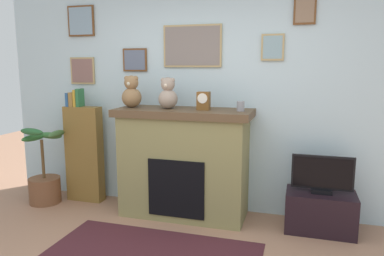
% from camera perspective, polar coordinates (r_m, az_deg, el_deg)
% --- Properties ---
extents(back_wall, '(5.20, 0.15, 2.60)m').
position_cam_1_polar(back_wall, '(4.26, 2.74, 4.72)').
color(back_wall, silver).
rests_on(back_wall, ground_plane).
extents(fireplace, '(1.50, 0.62, 1.21)m').
position_cam_1_polar(fireplace, '(4.11, -1.25, -5.34)').
color(fireplace, olive).
rests_on(fireplace, ground_plane).
extents(bookshelf, '(0.45, 0.16, 1.40)m').
position_cam_1_polar(bookshelf, '(4.74, -16.46, -3.54)').
color(bookshelf, brown).
rests_on(bookshelf, ground_plane).
extents(potted_plant, '(0.48, 0.42, 0.95)m').
position_cam_1_polar(potted_plant, '(4.89, -21.96, -7.32)').
color(potted_plant, brown).
rests_on(potted_plant, ground_plane).
extents(tv_stand, '(0.68, 0.40, 0.41)m').
position_cam_1_polar(tv_stand, '(4.04, 19.30, -12.20)').
color(tv_stand, black).
rests_on(tv_stand, ground_plane).
extents(television, '(0.60, 0.14, 0.38)m').
position_cam_1_polar(television, '(3.92, 19.61, -6.92)').
color(television, black).
rests_on(television, tv_stand).
extents(area_rug, '(1.92, 0.98, 0.01)m').
position_cam_1_polar(area_rug, '(3.49, -6.29, -18.93)').
color(area_rug, '#441D24').
rests_on(area_rug, ground_plane).
extents(candle_jar, '(0.08, 0.08, 0.10)m').
position_cam_1_polar(candle_jar, '(3.83, 7.57, 3.39)').
color(candle_jar, gray).
rests_on(candle_jar, fireplace).
extents(mantel_clock, '(0.13, 0.10, 0.19)m').
position_cam_1_polar(mantel_clock, '(3.90, 1.80, 4.25)').
color(mantel_clock, brown).
rests_on(mantel_clock, fireplace).
extents(teddy_bear_brown, '(0.22, 0.22, 0.36)m').
position_cam_1_polar(teddy_bear_brown, '(4.19, -9.39, 5.38)').
color(teddy_bear_brown, '#916D47').
rests_on(teddy_bear_brown, fireplace).
extents(teddy_bear_tan, '(0.21, 0.21, 0.34)m').
position_cam_1_polar(teddy_bear_tan, '(4.02, -3.76, 5.20)').
color(teddy_bear_tan, tan).
rests_on(teddy_bear_tan, fireplace).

